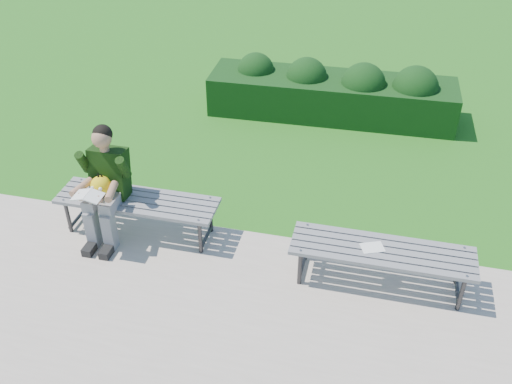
# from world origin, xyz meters

# --- Properties ---
(ground) EXTENTS (80.00, 80.00, 0.00)m
(ground) POSITION_xyz_m (0.00, 0.00, 0.00)
(ground) COLOR #257216
(ground) RESTS_ON ground
(walkway) EXTENTS (30.00, 3.50, 0.02)m
(walkway) POSITION_xyz_m (0.00, -1.75, 0.01)
(walkway) COLOR #ADA590
(walkway) RESTS_ON ground
(hedge) EXTENTS (3.75, 1.03, 0.91)m
(hedge) POSITION_xyz_m (0.29, 3.16, 0.39)
(hedge) COLOR #163B13
(hedge) RESTS_ON ground
(bench_left) EXTENTS (1.80, 0.50, 0.46)m
(bench_left) POSITION_xyz_m (-1.50, -0.28, 0.42)
(bench_left) COLOR gray
(bench_left) RESTS_ON walkway
(bench_right) EXTENTS (1.80, 0.50, 0.46)m
(bench_right) POSITION_xyz_m (1.19, -0.51, 0.42)
(bench_right) COLOR gray
(bench_right) RESTS_ON walkway
(seated_boy) EXTENTS (0.56, 0.76, 1.31)m
(seated_boy) POSITION_xyz_m (-1.80, -0.37, 0.71)
(seated_boy) COLOR gray
(seated_boy) RESTS_ON walkway
(paper_sheet) EXTENTS (0.26, 0.23, 0.01)m
(paper_sheet) POSITION_xyz_m (1.09, -0.51, 0.47)
(paper_sheet) COLOR white
(paper_sheet) RESTS_ON bench_right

